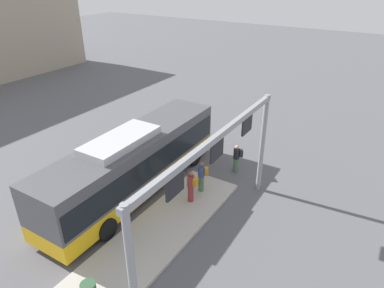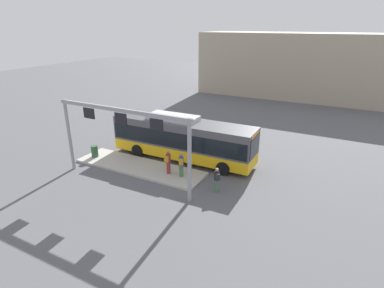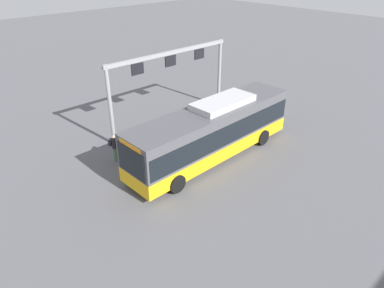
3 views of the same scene
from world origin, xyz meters
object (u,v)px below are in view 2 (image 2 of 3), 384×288
person_boarding (217,179)px  bus_main (183,137)px  person_waiting_mid (168,162)px  person_waiting_near (181,165)px  trash_bin (95,151)px

person_boarding → bus_main: bearing=18.4°
person_boarding → person_waiting_mid: bearing=49.0°
person_waiting_near → person_waiting_mid: bearing=65.0°
trash_bin → person_boarding: bearing=-2.1°
person_boarding → person_waiting_mid: size_ratio=1.00×
person_waiting_mid → person_boarding: bearing=-101.3°
bus_main → person_waiting_mid: 3.15m
person_boarding → person_waiting_near: bearing=45.8°
person_boarding → trash_bin: 10.66m
person_waiting_mid → trash_bin: size_ratio=1.86×
person_waiting_near → bus_main: bearing=1.6°
person_waiting_mid → trash_bin: person_waiting_mid is taller
person_boarding → trash_bin: (-10.65, 0.39, -0.28)m
bus_main → trash_bin: 7.06m
person_waiting_near → person_boarding: bearing=-127.3°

